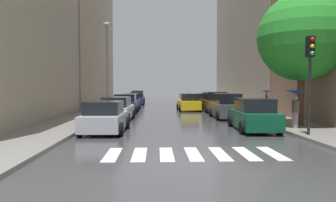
{
  "coord_description": "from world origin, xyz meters",
  "views": [
    {
      "loc": [
        -1.24,
        -9.08,
        2.25
      ],
      "look_at": [
        -0.26,
        16.72,
        1.08
      ],
      "focal_mm": 33.33,
      "sensor_mm": 36.0,
      "label": 1
    }
  ],
  "objects_px": {
    "parked_car_left_fourth": "(131,101)",
    "traffic_light_right_corner": "(310,63)",
    "parked_car_left_fifth": "(137,99)",
    "parked_car_right_nearest": "(253,115)",
    "parked_car_left_nearest": "(105,118)",
    "parked_car_left_sixth": "(138,97)",
    "parked_car_right_fourth": "(203,101)",
    "lamp_post_left": "(107,61)",
    "parked_car_left_second": "(117,110)",
    "pedestrian_foreground": "(266,97)",
    "taxi_midroad": "(189,103)",
    "parked_car_left_third": "(126,104)",
    "street_tree_right": "(302,37)",
    "parked_car_right_third": "(214,103)",
    "parked_car_right_second": "(227,107)",
    "pedestrian_by_kerb": "(296,100)"
  },
  "relations": [
    {
      "from": "parked_car_left_fourth",
      "to": "parked_car_right_nearest",
      "type": "distance_m",
      "value": 19.46
    },
    {
      "from": "parked_car_left_second",
      "to": "parked_car_left_fifth",
      "type": "height_order",
      "value": "same"
    },
    {
      "from": "parked_car_left_nearest",
      "to": "parked_car_left_fifth",
      "type": "distance_m",
      "value": 24.65
    },
    {
      "from": "parked_car_left_nearest",
      "to": "pedestrian_foreground",
      "type": "xyz_separation_m",
      "value": [
        10.1,
        5.57,
        0.81
      ]
    },
    {
      "from": "parked_car_left_second",
      "to": "lamp_post_left",
      "type": "height_order",
      "value": "lamp_post_left"
    },
    {
      "from": "parked_car_left_fourth",
      "to": "parked_car_left_sixth",
      "type": "xyz_separation_m",
      "value": [
        -0.03,
        12.3,
        0.07
      ]
    },
    {
      "from": "parked_car_right_second",
      "to": "parked_car_left_fifth",
      "type": "bearing_deg",
      "value": 23.2
    },
    {
      "from": "parked_car_left_third",
      "to": "parked_car_left_fourth",
      "type": "height_order",
      "value": "parked_car_left_third"
    },
    {
      "from": "parked_car_left_third",
      "to": "parked_car_right_fourth",
      "type": "height_order",
      "value": "parked_car_left_third"
    },
    {
      "from": "parked_car_left_nearest",
      "to": "traffic_light_right_corner",
      "type": "relative_size",
      "value": 0.94
    },
    {
      "from": "pedestrian_foreground",
      "to": "street_tree_right",
      "type": "relative_size",
      "value": 0.26
    },
    {
      "from": "lamp_post_left",
      "to": "parked_car_left_nearest",
      "type": "bearing_deg",
      "value": -81.75
    },
    {
      "from": "parked_car_left_fourth",
      "to": "traffic_light_right_corner",
      "type": "height_order",
      "value": "traffic_light_right_corner"
    },
    {
      "from": "parked_car_left_second",
      "to": "pedestrian_foreground",
      "type": "xyz_separation_m",
      "value": [
        10.16,
        0.29,
        0.8
      ]
    },
    {
      "from": "pedestrian_by_kerb",
      "to": "parked_car_left_fourth",
      "type": "bearing_deg",
      "value": -7.88
    },
    {
      "from": "parked_car_right_nearest",
      "to": "street_tree_right",
      "type": "bearing_deg",
      "value": -70.14
    },
    {
      "from": "parked_car_left_nearest",
      "to": "parked_car_left_third",
      "type": "relative_size",
      "value": 0.98
    },
    {
      "from": "parked_car_left_nearest",
      "to": "parked_car_right_third",
      "type": "height_order",
      "value": "parked_car_right_third"
    },
    {
      "from": "parked_car_left_sixth",
      "to": "street_tree_right",
      "type": "bearing_deg",
      "value": -161.29
    },
    {
      "from": "pedestrian_foreground",
      "to": "parked_car_right_fourth",
      "type": "bearing_deg",
      "value": -58.62
    },
    {
      "from": "parked_car_left_second",
      "to": "parked_car_right_fourth",
      "type": "bearing_deg",
      "value": -29.06
    },
    {
      "from": "parked_car_left_nearest",
      "to": "parked_car_right_nearest",
      "type": "xyz_separation_m",
      "value": [
        7.59,
        0.46,
        0.05
      ]
    },
    {
      "from": "parked_car_left_nearest",
      "to": "parked_car_right_second",
      "type": "relative_size",
      "value": 0.94
    },
    {
      "from": "parked_car_right_nearest",
      "to": "lamp_post_left",
      "type": "xyz_separation_m",
      "value": [
        -9.35,
        11.67,
        3.78
      ]
    },
    {
      "from": "parked_car_left_nearest",
      "to": "parked_car_left_fifth",
      "type": "height_order",
      "value": "parked_car_left_fifth"
    },
    {
      "from": "parked_car_left_fifth",
      "to": "parked_car_right_nearest",
      "type": "height_order",
      "value": "parked_car_right_nearest"
    },
    {
      "from": "taxi_midroad",
      "to": "traffic_light_right_corner",
      "type": "distance_m",
      "value": 16.86
    },
    {
      "from": "taxi_midroad",
      "to": "parked_car_right_fourth",
      "type": "bearing_deg",
      "value": -26.39
    },
    {
      "from": "parked_car_left_fourth",
      "to": "parked_car_right_nearest",
      "type": "relative_size",
      "value": 0.96
    },
    {
      "from": "parked_car_left_third",
      "to": "parked_car_left_fifth",
      "type": "relative_size",
      "value": 0.93
    },
    {
      "from": "parked_car_left_second",
      "to": "traffic_light_right_corner",
      "type": "height_order",
      "value": "traffic_light_right_corner"
    },
    {
      "from": "parked_car_left_nearest",
      "to": "parked_car_left_sixth",
      "type": "xyz_separation_m",
      "value": [
        -0.17,
        30.62,
        0.07
      ]
    },
    {
      "from": "parked_car_left_nearest",
      "to": "parked_car_right_nearest",
      "type": "distance_m",
      "value": 7.6
    },
    {
      "from": "parked_car_right_third",
      "to": "parked_car_right_fourth",
      "type": "distance_m",
      "value": 5.65
    },
    {
      "from": "street_tree_right",
      "to": "pedestrian_foreground",
      "type": "bearing_deg",
      "value": 95.54
    },
    {
      "from": "parked_car_left_nearest",
      "to": "parked_car_left_fifth",
      "type": "bearing_deg",
      "value": 1.32
    },
    {
      "from": "taxi_midroad",
      "to": "street_tree_right",
      "type": "bearing_deg",
      "value": -159.47
    },
    {
      "from": "parked_car_left_second",
      "to": "pedestrian_foreground",
      "type": "relative_size",
      "value": 2.53
    },
    {
      "from": "parked_car_right_fourth",
      "to": "parked_car_left_fourth",
      "type": "bearing_deg",
      "value": 86.68
    },
    {
      "from": "parked_car_left_second",
      "to": "parked_car_right_fourth",
      "type": "relative_size",
      "value": 1.06
    },
    {
      "from": "parked_car_left_nearest",
      "to": "street_tree_right",
      "type": "relative_size",
      "value": 0.56
    },
    {
      "from": "parked_car_left_third",
      "to": "pedestrian_foreground",
      "type": "distance_m",
      "value": 12.04
    },
    {
      "from": "parked_car_left_third",
      "to": "parked_car_right_second",
      "type": "bearing_deg",
      "value": -124.52
    },
    {
      "from": "parked_car_right_third",
      "to": "lamp_post_left",
      "type": "distance_m",
      "value": 10.23
    },
    {
      "from": "parked_car_left_nearest",
      "to": "parked_car_left_third",
      "type": "distance_m",
      "value": 11.89
    },
    {
      "from": "parked_car_left_sixth",
      "to": "parked_car_right_fourth",
      "type": "distance_m",
      "value": 14.73
    },
    {
      "from": "pedestrian_foreground",
      "to": "street_tree_right",
      "type": "bearing_deg",
      "value": 115.62
    },
    {
      "from": "parked_car_right_nearest",
      "to": "lamp_post_left",
      "type": "height_order",
      "value": "lamp_post_left"
    },
    {
      "from": "parked_car_left_third",
      "to": "parked_car_left_fourth",
      "type": "relative_size",
      "value": 0.94
    },
    {
      "from": "parked_car_left_fourth",
      "to": "parked_car_left_fifth",
      "type": "xyz_separation_m",
      "value": [
        0.17,
        6.33,
        0.01
      ]
    }
  ]
}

